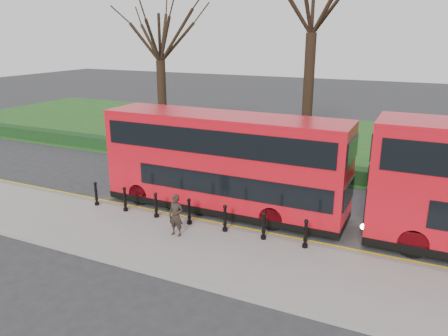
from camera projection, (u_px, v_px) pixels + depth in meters
The scene contains 11 objects.
ground at pixel (195, 213), 18.48m from camera, with size 120.00×120.00×0.00m, color #28282B.
pavement at pixel (155, 240), 15.87m from camera, with size 60.00×4.00×0.15m, color gray.
kerb at pixel (183, 220), 17.60m from camera, with size 60.00×0.25×0.16m, color slate.
grass_verge at pixel (296, 139), 31.43m from camera, with size 60.00×18.00×0.06m, color #1A4B19.
hedge at pixel (254, 163), 24.24m from camera, with size 60.00×0.90×0.80m, color black.
yellow_line_outer at pixel (187, 219), 17.88m from camera, with size 60.00×0.10×0.01m, color yellow.
yellow_line_inner at pixel (189, 217), 18.05m from camera, with size 60.00×0.10×0.01m, color yellow.
tree_left at pixel (159, 32), 28.21m from camera, with size 6.50×6.50×10.15m.
bollard_row at pixel (189, 212), 16.92m from camera, with size 9.37×0.15×1.00m.
bus_lead at pixel (223, 163), 18.25m from camera, with size 10.36×2.38×4.12m.
pedestrian at pixel (176, 215), 15.88m from camera, with size 0.57×0.38×1.57m, color black.
Camera 1 is at (8.42, -14.94, 7.27)m, focal length 35.00 mm.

